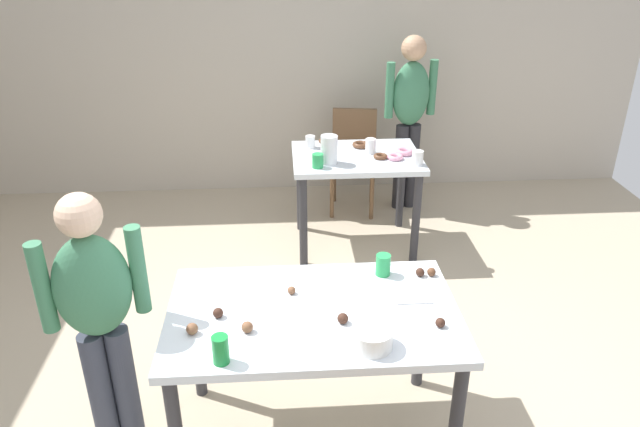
% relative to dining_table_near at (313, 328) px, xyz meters
% --- Properties ---
extents(wall_back, '(6.40, 0.10, 2.60)m').
position_rel_dining_table_near_xyz_m(wall_back, '(-0.02, 3.19, 0.64)').
color(wall_back, '#BCB2A3').
rests_on(wall_back, ground_plane).
extents(dining_table_near, '(1.30, 0.80, 0.75)m').
position_rel_dining_table_near_xyz_m(dining_table_near, '(0.00, 0.00, 0.00)').
color(dining_table_near, silver).
rests_on(dining_table_near, ground_plane).
extents(dining_table_far, '(0.95, 0.70, 0.75)m').
position_rel_dining_table_near_xyz_m(dining_table_far, '(0.43, 1.95, -0.03)').
color(dining_table_far, silver).
rests_on(dining_table_far, ground_plane).
extents(chair_far_table, '(0.45, 0.45, 0.87)m').
position_rel_dining_table_near_xyz_m(chair_far_table, '(0.50, 2.66, -0.16)').
color(chair_far_table, brown).
rests_on(chair_far_table, ground_plane).
extents(person_girl_near, '(0.45, 0.29, 1.36)m').
position_rel_dining_table_near_xyz_m(person_girl_near, '(-0.93, -0.01, 0.14)').
color(person_girl_near, '#383D4C').
rests_on(person_girl_near, ground_plane).
extents(person_adult_far, '(0.45, 0.26, 1.50)m').
position_rel_dining_table_near_xyz_m(person_adult_far, '(0.96, 2.63, 0.24)').
color(person_adult_far, '#28282D').
rests_on(person_adult_far, ground_plane).
extents(mixing_bowl, '(0.17, 0.17, 0.08)m').
position_rel_dining_table_near_xyz_m(mixing_bowl, '(0.22, -0.27, 0.14)').
color(mixing_bowl, white).
rests_on(mixing_bowl, dining_table_near).
extents(soda_can, '(0.07, 0.07, 0.12)m').
position_rel_dining_table_near_xyz_m(soda_can, '(-0.38, -0.32, 0.16)').
color(soda_can, '#198438').
rests_on(soda_can, dining_table_near).
extents(fork_near, '(0.17, 0.02, 0.01)m').
position_rel_dining_table_near_xyz_m(fork_near, '(0.46, 0.02, 0.10)').
color(fork_near, silver).
rests_on(fork_near, dining_table_near).
extents(cup_near_0, '(0.07, 0.07, 0.11)m').
position_rel_dining_table_near_xyz_m(cup_near_0, '(0.36, 0.28, 0.15)').
color(cup_near_0, green).
rests_on(cup_near_0, dining_table_near).
extents(cake_ball_0, '(0.05, 0.05, 0.05)m').
position_rel_dining_table_near_xyz_m(cake_ball_0, '(-0.29, -0.14, 0.12)').
color(cake_ball_0, brown).
rests_on(cake_ball_0, dining_table_near).
extents(cake_ball_1, '(0.05, 0.05, 0.05)m').
position_rel_dining_table_near_xyz_m(cake_ball_1, '(-0.42, -0.02, 0.12)').
color(cake_ball_1, '#3D2319').
rests_on(cake_ball_1, dining_table_near).
extents(cake_ball_2, '(0.04, 0.04, 0.04)m').
position_rel_dining_table_near_xyz_m(cake_ball_2, '(0.54, 0.25, 0.12)').
color(cake_ball_2, '#3D2319').
rests_on(cake_ball_2, dining_table_near).
extents(cake_ball_3, '(0.05, 0.05, 0.05)m').
position_rel_dining_table_near_xyz_m(cake_ball_3, '(-0.52, -0.13, 0.12)').
color(cake_ball_3, brown).
rests_on(cake_ball_3, dining_table_near).
extents(cake_ball_4, '(0.04, 0.04, 0.04)m').
position_rel_dining_table_near_xyz_m(cake_ball_4, '(0.59, 0.25, 0.12)').
color(cake_ball_4, brown).
rests_on(cake_ball_4, dining_table_near).
extents(cake_ball_5, '(0.04, 0.04, 0.04)m').
position_rel_dining_table_near_xyz_m(cake_ball_5, '(0.53, -0.16, 0.12)').
color(cake_ball_5, '#3D2319').
rests_on(cake_ball_5, dining_table_near).
extents(cake_ball_6, '(0.05, 0.05, 0.05)m').
position_rel_dining_table_near_xyz_m(cake_ball_6, '(0.12, -0.10, 0.12)').
color(cake_ball_6, '#3D2319').
rests_on(cake_ball_6, dining_table_near).
extents(cake_ball_7, '(0.04, 0.04, 0.04)m').
position_rel_dining_table_near_xyz_m(cake_ball_7, '(-0.09, 0.14, 0.11)').
color(cake_ball_7, brown).
rests_on(cake_ball_7, dining_table_near).
extents(pitcher_far, '(0.12, 0.12, 0.21)m').
position_rel_dining_table_near_xyz_m(pitcher_far, '(0.22, 1.80, 0.20)').
color(pitcher_far, white).
rests_on(pitcher_far, dining_table_far).
extents(cup_far_0, '(0.08, 0.08, 0.11)m').
position_rel_dining_table_near_xyz_m(cup_far_0, '(0.54, 1.99, 0.15)').
color(cup_far_0, white).
rests_on(cup_far_0, dining_table_far).
extents(cup_far_1, '(0.08, 0.08, 0.10)m').
position_rel_dining_table_near_xyz_m(cup_far_1, '(0.13, 1.73, 0.14)').
color(cup_far_1, green).
rests_on(cup_far_1, dining_table_far).
extents(cup_far_2, '(0.07, 0.07, 0.09)m').
position_rel_dining_table_near_xyz_m(cup_far_2, '(0.10, 2.15, 0.14)').
color(cup_far_2, white).
rests_on(cup_far_2, dining_table_far).
extents(cup_far_3, '(0.08, 0.08, 0.10)m').
position_rel_dining_table_near_xyz_m(cup_far_3, '(0.84, 1.73, 0.15)').
color(cup_far_3, white).
rests_on(cup_far_3, dining_table_far).
extents(donut_far_0, '(0.13, 0.13, 0.04)m').
position_rel_dining_table_near_xyz_m(donut_far_0, '(0.49, 2.13, 0.11)').
color(donut_far_0, brown).
rests_on(donut_far_0, dining_table_far).
extents(donut_far_1, '(0.12, 0.12, 0.03)m').
position_rel_dining_table_near_xyz_m(donut_far_1, '(0.71, 1.85, 0.11)').
color(donut_far_1, pink).
rests_on(donut_far_1, dining_table_far).
extents(donut_far_2, '(0.10, 0.10, 0.03)m').
position_rel_dining_table_near_xyz_m(donut_far_2, '(0.60, 1.88, 0.11)').
color(donut_far_2, brown).
rests_on(donut_far_2, dining_table_far).
extents(donut_far_3, '(0.13, 0.13, 0.04)m').
position_rel_dining_table_near_xyz_m(donut_far_3, '(0.79, 1.95, 0.11)').
color(donut_far_3, pink).
rests_on(donut_far_3, dining_table_far).
extents(donut_far_4, '(0.10, 0.10, 0.03)m').
position_rel_dining_table_near_xyz_m(donut_far_4, '(0.22, 2.25, 0.11)').
color(donut_far_4, brown).
rests_on(donut_far_4, dining_table_far).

